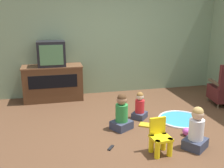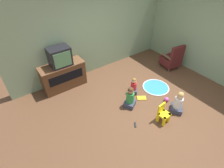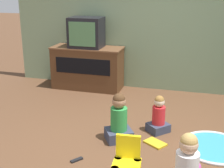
{
  "view_description": "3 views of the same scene",
  "coord_description": "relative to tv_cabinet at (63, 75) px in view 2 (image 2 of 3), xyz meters",
  "views": [
    {
      "loc": [
        -1.51,
        -3.78,
        1.94
      ],
      "look_at": [
        -0.52,
        0.36,
        0.76
      ],
      "focal_mm": 42.0,
      "sensor_mm": 36.0,
      "label": 1
    },
    {
      "loc": [
        -2.81,
        -2.33,
        3.45
      ],
      "look_at": [
        -0.89,
        0.33,
        0.89
      ],
      "focal_mm": 28.0,
      "sensor_mm": 36.0,
      "label": 2
    },
    {
      "loc": [
        0.5,
        -3.27,
        1.92
      ],
      "look_at": [
        -0.51,
        0.29,
        0.71
      ],
      "focal_mm": 50.0,
      "sensor_mm": 36.0,
      "label": 3
    }
  ],
  "objects": [
    {
      "name": "ground_plane",
      "position": [
        1.48,
        -2.04,
        -0.41
      ],
      "size": [
        30.0,
        30.0,
        0.0
      ],
      "primitive_type": "plane",
      "color": "brown"
    },
    {
      "name": "wall_back",
      "position": [
        1.33,
        0.34,
        1.0
      ],
      "size": [
        5.7,
        0.12,
        2.82
      ],
      "color": "gray",
      "rests_on": "ground_plane"
    },
    {
      "name": "wall_right",
      "position": [
        4.12,
        -2.32,
        1.0
      ],
      "size": [
        0.12,
        5.44,
        2.82
      ],
      "color": "gray",
      "rests_on": "ground_plane"
    },
    {
      "name": "tv_cabinet",
      "position": [
        0.0,
        0.0,
        0.0
      ],
      "size": [
        1.31,
        0.53,
        0.79
      ],
      "color": "#4C2D19",
      "rests_on": "ground_plane"
    },
    {
      "name": "television",
      "position": [
        -0.0,
        -0.02,
        0.65
      ],
      "size": [
        0.59,
        0.44,
        0.54
      ],
      "color": "black",
      "rests_on": "tv_cabinet"
    },
    {
      "name": "black_armchair",
      "position": [
        3.56,
        -1.22,
        -0.06
      ],
      "size": [
        0.63,
        0.65,
        0.91
      ],
      "rotation": [
        0.0,
        0.0,
        2.98
      ],
      "color": "brown",
      "rests_on": "ground_plane"
    },
    {
      "name": "yellow_kid_chair",
      "position": [
        1.4,
        -2.74,
        -0.2
      ],
      "size": [
        0.29,
        0.28,
        0.51
      ],
      "rotation": [
        0.0,
        0.0,
        0.09
      ],
      "color": "yellow",
      "rests_on": "ground_plane"
    },
    {
      "name": "play_mat",
      "position": [
        2.26,
        -1.73,
        -0.4
      ],
      "size": [
        0.83,
        0.83,
        0.04
      ],
      "color": "teal",
      "rests_on": "ground_plane"
    },
    {
      "name": "child_watching_left",
      "position": [
        1.54,
        -1.48,
        -0.18
      ],
      "size": [
        0.35,
        0.35,
        0.51
      ],
      "rotation": [
        0.0,
        0.0,
        0.81
      ],
      "color": "#33384C",
      "rests_on": "ground_plane"
    },
    {
      "name": "child_watching_center",
      "position": [
        1.09,
        -1.84,
        -0.13
      ],
      "size": [
        0.42,
        0.4,
        0.63
      ],
      "rotation": [
        0.0,
        0.0,
        0.54
      ],
      "color": "#33384C",
      "rests_on": "ground_plane"
    },
    {
      "name": "child_watching_right",
      "position": [
        1.97,
        -2.73,
        -0.13
      ],
      "size": [
        0.43,
        0.42,
        0.64
      ],
      "rotation": [
        0.0,
        0.0,
        0.63
      ],
      "color": "#33384C",
      "rests_on": "ground_plane"
    },
    {
      "name": "toy_ball",
      "position": [
        2.05,
        -2.33,
        -0.34
      ],
      "size": [
        0.13,
        0.13,
        0.13
      ],
      "color": "#CC4CB2",
      "rests_on": "ground_plane"
    },
    {
      "name": "book",
      "position": [
        1.56,
        -1.83,
        -0.39
      ],
      "size": [
        0.31,
        0.29,
        0.02
      ],
      "rotation": [
        0.0,
        0.0,
        2.56
      ],
      "color": "gold",
      "rests_on": "ground_plane"
    },
    {
      "name": "remote_control",
      "position": [
        0.76,
        -2.46,
        -0.4
      ],
      "size": [
        0.13,
        0.15,
        0.02
      ],
      "rotation": [
        0.0,
        0.0,
        0.93
      ],
      "color": "black",
      "rests_on": "ground_plane"
    }
  ]
}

